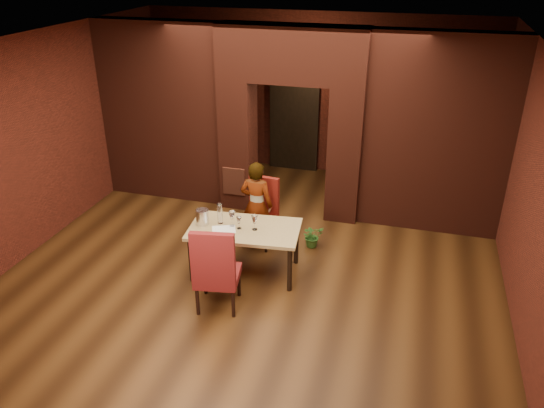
# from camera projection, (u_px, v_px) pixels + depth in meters

# --- Properties ---
(floor) EXTENTS (8.00, 8.00, 0.00)m
(floor) POSITION_uv_depth(u_px,v_px,m) (257.00, 267.00, 7.89)
(floor) COLOR #462811
(floor) RESTS_ON ground
(ceiling) EXTENTS (7.00, 8.00, 0.04)m
(ceiling) POSITION_uv_depth(u_px,v_px,m) (254.00, 46.00, 6.48)
(ceiling) COLOR silver
(ceiling) RESTS_ON ground
(wall_back) EXTENTS (7.00, 0.04, 3.20)m
(wall_back) POSITION_uv_depth(u_px,v_px,m) (315.00, 95.00, 10.64)
(wall_back) COLOR maroon
(wall_back) RESTS_ON ground
(wall_front) EXTENTS (7.00, 0.04, 3.20)m
(wall_front) POSITION_uv_depth(u_px,v_px,m) (86.00, 373.00, 3.73)
(wall_front) COLOR maroon
(wall_front) RESTS_ON ground
(wall_left) EXTENTS (0.04, 8.00, 3.20)m
(wall_left) POSITION_uv_depth(u_px,v_px,m) (36.00, 143.00, 8.04)
(wall_left) COLOR maroon
(wall_left) RESTS_ON ground
(wall_right) EXTENTS (0.04, 8.00, 3.20)m
(wall_right) POSITION_uv_depth(u_px,v_px,m) (535.00, 197.00, 6.33)
(wall_right) COLOR maroon
(wall_right) RESTS_ON ground
(pillar_left) EXTENTS (0.55, 0.55, 2.30)m
(pillar_left) POSITION_uv_depth(u_px,v_px,m) (238.00, 144.00, 9.34)
(pillar_left) COLOR maroon
(pillar_left) RESTS_ON ground
(pillar_right) EXTENTS (0.55, 0.55, 2.30)m
(pillar_right) POSITION_uv_depth(u_px,v_px,m) (345.00, 154.00, 8.88)
(pillar_right) COLOR maroon
(pillar_right) RESTS_ON ground
(lintel) EXTENTS (2.45, 0.55, 0.90)m
(lintel) POSITION_uv_depth(u_px,v_px,m) (292.00, 54.00, 8.40)
(lintel) COLOR maroon
(lintel) RESTS_ON ground
(wing_wall_left) EXTENTS (2.28, 0.35, 3.20)m
(wing_wall_left) POSITION_uv_depth(u_px,v_px,m) (163.00, 113.00, 9.49)
(wing_wall_left) COLOR maroon
(wing_wall_left) RESTS_ON ground
(wing_wall_right) EXTENTS (2.28, 0.35, 3.20)m
(wing_wall_right) POSITION_uv_depth(u_px,v_px,m) (437.00, 136.00, 8.33)
(wing_wall_right) COLOR maroon
(wing_wall_right) RESTS_ON ground
(vent_panel) EXTENTS (0.40, 0.03, 0.50)m
(vent_panel) POSITION_uv_depth(u_px,v_px,m) (234.00, 182.00, 9.35)
(vent_panel) COLOR #9D462D
(vent_panel) RESTS_ON ground
(rear_door) EXTENTS (0.90, 0.08, 2.10)m
(rear_door) POSITION_uv_depth(u_px,v_px,m) (294.00, 120.00, 10.93)
(rear_door) COLOR black
(rear_door) RESTS_ON ground
(rear_door_frame) EXTENTS (1.02, 0.04, 2.22)m
(rear_door_frame) POSITION_uv_depth(u_px,v_px,m) (294.00, 121.00, 10.89)
(rear_door_frame) COLOR black
(rear_door_frame) RESTS_ON ground
(dining_table) EXTENTS (1.63, 1.03, 0.73)m
(dining_table) POSITION_uv_depth(u_px,v_px,m) (245.00, 250.00, 7.61)
(dining_table) COLOR tan
(dining_table) RESTS_ON ground
(chair_far) EXTENTS (0.55, 0.55, 1.08)m
(chair_far) POSITION_uv_depth(u_px,v_px,m) (259.00, 213.00, 8.27)
(chair_far) COLOR maroon
(chair_far) RESTS_ON ground
(chair_near) EXTENTS (0.64, 0.64, 1.21)m
(chair_near) POSITION_uv_depth(u_px,v_px,m) (217.00, 266.00, 6.79)
(chair_near) COLOR maroon
(chair_near) RESTS_ON ground
(person_seated) EXTENTS (0.53, 0.36, 1.41)m
(person_seated) POSITION_uv_depth(u_px,v_px,m) (257.00, 205.00, 8.16)
(person_seated) COLOR silver
(person_seated) RESTS_ON ground
(wine_glass_a) EXTENTS (0.09, 0.09, 0.23)m
(wine_glass_a) POSITION_uv_depth(u_px,v_px,m) (232.00, 219.00, 7.45)
(wine_glass_a) COLOR white
(wine_glass_a) RESTS_ON dining_table
(wine_glass_b) EXTENTS (0.08, 0.08, 0.18)m
(wine_glass_b) POSITION_uv_depth(u_px,v_px,m) (239.00, 223.00, 7.40)
(wine_glass_b) COLOR silver
(wine_glass_b) RESTS_ON dining_table
(wine_glass_c) EXTENTS (0.09, 0.09, 0.22)m
(wine_glass_c) POSITION_uv_depth(u_px,v_px,m) (255.00, 223.00, 7.36)
(wine_glass_c) COLOR white
(wine_glass_c) RESTS_ON dining_table
(tasting_sheet) EXTENTS (0.39, 0.34, 0.00)m
(tasting_sheet) POSITION_uv_depth(u_px,v_px,m) (224.00, 230.00, 7.41)
(tasting_sheet) COLOR white
(tasting_sheet) RESTS_ON dining_table
(wine_bucket) EXTENTS (0.18, 0.18, 0.22)m
(wine_bucket) POSITION_uv_depth(u_px,v_px,m) (202.00, 217.00, 7.51)
(wine_bucket) COLOR silver
(wine_bucket) RESTS_ON dining_table
(water_bottle) EXTENTS (0.07, 0.07, 0.32)m
(water_bottle) POSITION_uv_depth(u_px,v_px,m) (220.00, 213.00, 7.51)
(water_bottle) COLOR white
(water_bottle) RESTS_ON dining_table
(potted_plant) EXTENTS (0.44, 0.43, 0.37)m
(potted_plant) POSITION_uv_depth(u_px,v_px,m) (312.00, 236.00, 8.35)
(potted_plant) COLOR #346B27
(potted_plant) RESTS_ON ground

